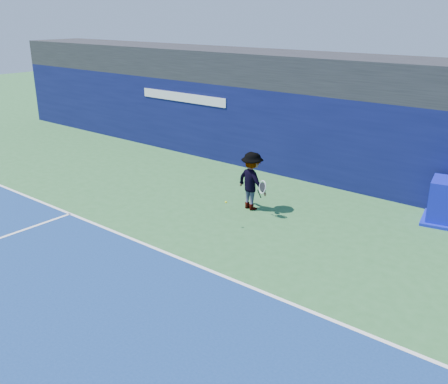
{
  "coord_description": "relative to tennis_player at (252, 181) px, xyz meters",
  "views": [
    {
      "loc": [
        7.08,
        -4.68,
        5.61
      ],
      "look_at": [
        -0.95,
        5.2,
        1.0
      ],
      "focal_mm": 40.0,
      "sensor_mm": 36.0,
      "label": 1
    }
  ],
  "objects": [
    {
      "name": "back_wall_assembly",
      "position": [
        1.12,
        3.77,
        0.62
      ],
      "size": [
        36.0,
        1.03,
        3.0
      ],
      "color": "#0B0E3D",
      "rests_on": "ground"
    },
    {
      "name": "ground",
      "position": [
        1.12,
        -6.73,
        -0.88
      ],
      "size": [
        80.0,
        80.0,
        0.0
      ],
      "primitive_type": "plane",
      "color": "#2E6633",
      "rests_on": "ground"
    },
    {
      "name": "tennis_ball",
      "position": [
        0.27,
        -1.57,
        -0.14
      ],
      "size": [
        0.06,
        0.06,
        0.06
      ],
      "color": "#C9CE16",
      "rests_on": "ground"
    },
    {
      "name": "tennis_player",
      "position": [
        0.0,
        0.0,
        0.0
      ],
      "size": [
        1.38,
        0.89,
        1.76
      ],
      "color": "white",
      "rests_on": "ground"
    },
    {
      "name": "stadium_band",
      "position": [
        1.12,
        4.77,
        2.72
      ],
      "size": [
        36.0,
        3.0,
        1.2
      ],
      "primitive_type": "cube",
      "color": "black",
      "rests_on": "back_wall_assembly"
    },
    {
      "name": "baseline",
      "position": [
        1.12,
        -3.73,
        -0.87
      ],
      "size": [
        24.0,
        0.1,
        0.01
      ],
      "primitive_type": "cube",
      "color": "white",
      "rests_on": "ground"
    }
  ]
}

